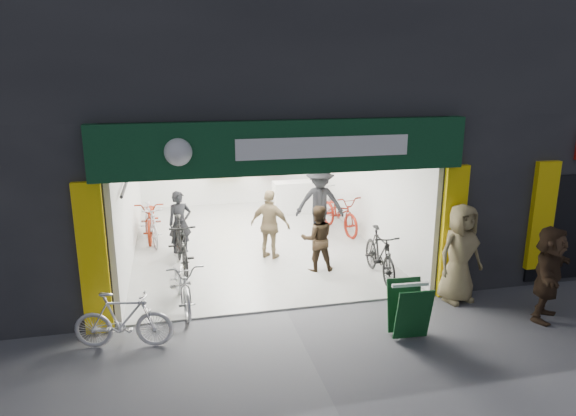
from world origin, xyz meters
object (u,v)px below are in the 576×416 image
object	(u,v)px
pedestrian_near	(460,253)
sandwich_board	(409,308)
bike_right_front	(380,254)
parked_bike	(123,320)
bike_left_front	(182,282)

from	to	relation	value
pedestrian_near	sandwich_board	bearing A→B (deg)	-155.76
bike_right_front	parked_bike	xyz separation A→B (m)	(-5.07, -1.70, -0.07)
sandwich_board	parked_bike	bearing A→B (deg)	174.55
bike_right_front	bike_left_front	bearing A→B (deg)	-170.38
bike_left_front	bike_right_front	world-z (taller)	bike_right_front
parked_bike	sandwich_board	distance (m)	4.61
bike_right_front	sandwich_board	world-z (taller)	bike_right_front
pedestrian_near	sandwich_board	distance (m)	1.93
bike_left_front	parked_bike	size ratio (longest dim) A/B	1.19
parked_bike	sandwich_board	size ratio (longest dim) A/B	1.71
bike_left_front	pedestrian_near	xyz separation A→B (m)	(5.14, -0.90, 0.46)
bike_right_front	parked_bike	world-z (taller)	bike_right_front
pedestrian_near	bike_left_front	bearing A→B (deg)	159.37
bike_left_front	parked_bike	world-z (taller)	bike_left_front
pedestrian_near	parked_bike	bearing A→B (deg)	172.73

